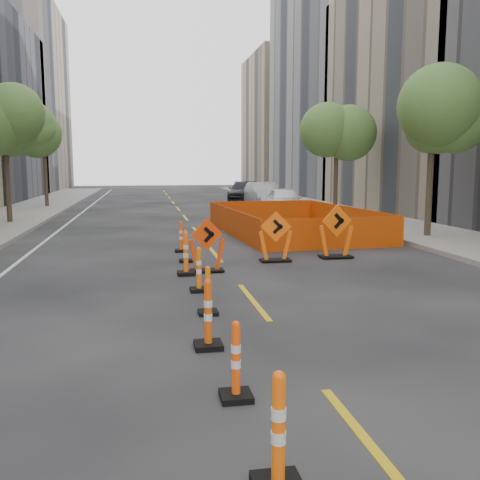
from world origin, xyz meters
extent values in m
plane|color=black|center=(0.00, 0.00, 0.00)|extent=(140.00, 140.00, 0.00)
cube|color=gray|center=(9.00, 12.00, 0.07)|extent=(4.00, 90.00, 0.15)
cube|color=gray|center=(-17.00, 55.60, 10.00)|extent=(12.00, 20.00, 20.00)
cube|color=gray|center=(17.00, 23.80, 7.00)|extent=(12.00, 16.00, 14.00)
cube|color=gray|center=(17.00, 40.20, 10.00)|extent=(12.00, 18.00, 20.00)
cube|color=tan|center=(17.00, 58.60, 8.00)|extent=(12.00, 14.00, 16.00)
cylinder|color=#382B1E|center=(-8.40, 20.00, 1.57)|extent=(0.24, 0.24, 3.15)
sphere|color=#40652B|center=(-8.40, 20.00, 4.55)|extent=(2.80, 2.80, 2.80)
cylinder|color=#382B1E|center=(-8.40, 30.00, 1.57)|extent=(0.24, 0.24, 3.15)
sphere|color=#40652B|center=(-8.40, 30.00, 4.55)|extent=(2.80, 2.80, 2.80)
cylinder|color=#382B1E|center=(8.40, 12.00, 1.57)|extent=(0.24, 0.24, 3.15)
sphere|color=#40652B|center=(8.40, 12.00, 4.55)|extent=(2.80, 2.80, 2.80)
cylinder|color=#382B1E|center=(8.40, 22.00, 1.57)|extent=(0.24, 0.24, 3.15)
sphere|color=#40652B|center=(8.40, 22.00, 4.55)|extent=(2.80, 2.80, 2.80)
imported|color=white|center=(5.72, 23.03, 0.78)|extent=(2.33, 4.74, 1.55)
imported|color=#A5A4AA|center=(5.71, 28.43, 0.83)|extent=(1.78, 5.04, 1.66)
imported|color=black|center=(5.44, 34.20, 0.77)|extent=(3.41, 5.68, 1.54)
camera|label=1|loc=(-2.17, -6.53, 2.78)|focal=40.00mm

